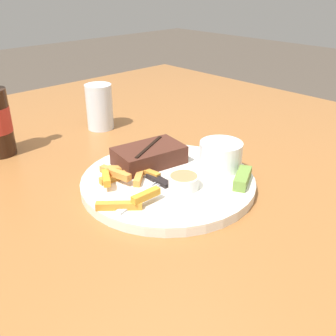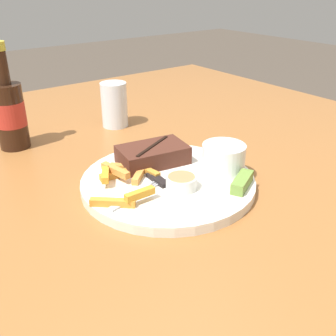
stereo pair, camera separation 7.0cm
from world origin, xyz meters
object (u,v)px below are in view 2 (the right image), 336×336
object	(u,v)px
coleslaw_cup	(224,156)
fork_utensil	(136,195)
beer_bottle	(10,112)
steak_portion	(153,155)
drinking_glass	(114,105)
knife_utensil	(146,172)
dinner_plate	(168,182)
pickle_spear	(242,182)
dipping_sauce_cup	(181,182)

from	to	relation	value
coleslaw_cup	fork_utensil	world-z (taller)	coleslaw_cup
coleslaw_cup	beer_bottle	bearing A→B (deg)	123.71
steak_portion	fork_utensil	world-z (taller)	steak_portion
beer_bottle	drinking_glass	world-z (taller)	beer_bottle
knife_utensil	dinner_plate	bearing A→B (deg)	-148.91
dinner_plate	fork_utensil	world-z (taller)	fork_utensil
pickle_spear	knife_utensil	bearing A→B (deg)	125.34
dinner_plate	pickle_spear	size ratio (longest dim) A/B	4.45
steak_portion	knife_utensil	xyz separation A→B (m)	(-0.04, -0.03, -0.01)
steak_portion	fork_utensil	size ratio (longest dim) A/B	1.07
steak_portion	pickle_spear	world-z (taller)	steak_portion
steak_portion	beer_bottle	bearing A→B (deg)	121.64
beer_bottle	drinking_glass	distance (m)	0.25
pickle_spear	fork_utensil	distance (m)	0.18
dinner_plate	knife_utensil	bearing A→B (deg)	119.13
steak_portion	dipping_sauce_cup	world-z (taller)	steak_portion
dipping_sauce_cup	knife_utensil	bearing A→B (deg)	101.34
steak_portion	coleslaw_cup	world-z (taller)	coleslaw_cup
coleslaw_cup	pickle_spear	distance (m)	0.07
dinner_plate	beer_bottle	bearing A→B (deg)	114.55
fork_utensil	drinking_glass	world-z (taller)	drinking_glass
drinking_glass	beer_bottle	bearing A→B (deg)	176.04
dinner_plate	dipping_sauce_cup	distance (m)	0.05
coleslaw_cup	steak_portion	bearing A→B (deg)	128.80
steak_portion	fork_utensil	distance (m)	0.13
steak_portion	fork_utensil	xyz separation A→B (m)	(-0.10, -0.09, -0.02)
knife_utensil	drinking_glass	size ratio (longest dim) A/B	1.48
pickle_spear	knife_utensil	world-z (taller)	pickle_spear
steak_portion	beer_bottle	size ratio (longest dim) A/B	0.62
dinner_plate	beer_bottle	size ratio (longest dim) A/B	1.37
coleslaw_cup	knife_utensil	xyz separation A→B (m)	(-0.12, 0.08, -0.03)
coleslaw_cup	pickle_spear	bearing A→B (deg)	-106.27
pickle_spear	knife_utensil	distance (m)	0.18
dinner_plate	fork_utensil	size ratio (longest dim) A/B	2.39
dipping_sauce_cup	fork_utensil	distance (m)	0.08
pickle_spear	dipping_sauce_cup	bearing A→B (deg)	144.82
dinner_plate	coleslaw_cup	distance (m)	0.11
steak_portion	drinking_glass	distance (m)	0.28
coleslaw_cup	drinking_glass	world-z (taller)	drinking_glass
pickle_spear	beer_bottle	distance (m)	0.53
pickle_spear	fork_utensil	xyz separation A→B (m)	(-0.16, 0.09, -0.01)
knife_utensil	drinking_glass	xyz separation A→B (m)	(0.11, 0.30, 0.03)
coleslaw_cup	knife_utensil	distance (m)	0.15
coleslaw_cup	dipping_sauce_cup	xyz separation A→B (m)	(-0.11, -0.01, -0.02)
coleslaw_cup	beer_bottle	world-z (taller)	beer_bottle
coleslaw_cup	drinking_glass	xyz separation A→B (m)	(-0.01, 0.38, 0.01)
steak_portion	drinking_glass	world-z (taller)	drinking_glass
knife_utensil	beer_bottle	distance (m)	0.35
steak_portion	dipping_sauce_cup	bearing A→B (deg)	-99.90
knife_utensil	drinking_glass	world-z (taller)	drinking_glass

